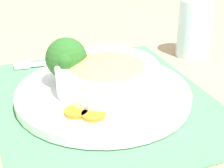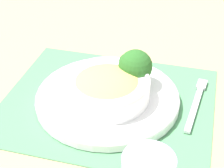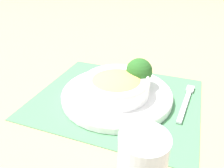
% 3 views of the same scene
% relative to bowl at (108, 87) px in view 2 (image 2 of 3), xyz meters
% --- Properties ---
extents(ground_plane, '(4.00, 4.00, 0.00)m').
position_rel_bowl_xyz_m(ground_plane, '(-0.00, 0.01, -0.05)').
color(ground_plane, tan).
extents(placemat, '(0.47, 0.40, 0.00)m').
position_rel_bowl_xyz_m(placemat, '(-0.00, 0.01, -0.05)').
color(placemat, '#4C8C59').
rests_on(placemat, ground_plane).
extents(plate, '(0.30, 0.30, 0.02)m').
position_rel_bowl_xyz_m(plate, '(-0.00, 0.01, -0.03)').
color(plate, white).
rests_on(plate, placemat).
extents(bowl, '(0.18, 0.18, 0.06)m').
position_rel_bowl_xyz_m(bowl, '(0.00, 0.00, 0.00)').
color(bowl, white).
rests_on(bowl, plate).
extents(broccoli_floret, '(0.07, 0.07, 0.08)m').
position_rel_bowl_xyz_m(broccoli_floret, '(0.05, 0.05, 0.02)').
color(broccoli_floret, '#759E51').
rests_on(broccoli_floret, plate).
extents(carrot_slice_near, '(0.04, 0.04, 0.01)m').
position_rel_bowl_xyz_m(carrot_slice_near, '(-0.06, 0.08, -0.03)').
color(carrot_slice_near, orange).
rests_on(carrot_slice_near, plate).
extents(carrot_slice_middle, '(0.04, 0.04, 0.01)m').
position_rel_bowl_xyz_m(carrot_slice_middle, '(-0.08, 0.06, -0.03)').
color(carrot_slice_middle, orange).
rests_on(carrot_slice_middle, plate).
extents(fork, '(0.05, 0.18, 0.01)m').
position_rel_bowl_xyz_m(fork, '(0.18, 0.04, -0.04)').
color(fork, silver).
rests_on(fork, placemat).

